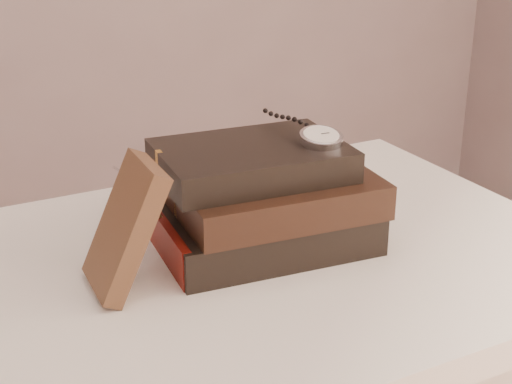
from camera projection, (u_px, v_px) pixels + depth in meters
table at (197, 331)px, 0.98m from camera, size 1.00×0.60×0.75m
book_stack at (264, 200)px, 0.98m from camera, size 0.29×0.21×0.13m
journal at (125, 227)px, 0.87m from camera, size 0.09×0.10×0.15m
pocket_watch at (319, 136)px, 0.96m from camera, size 0.06×0.16×0.02m
eyeglasses at (171, 176)px, 1.02m from camera, size 0.12×0.14×0.05m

